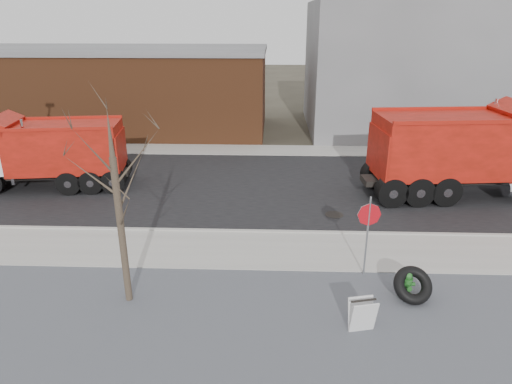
{
  "coord_description": "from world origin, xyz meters",
  "views": [
    {
      "loc": [
        0.59,
        -12.84,
        7.15
      ],
      "look_at": [
        0.04,
        1.94,
        1.4
      ],
      "focal_mm": 32.0,
      "sensor_mm": 36.0,
      "label": 1
    }
  ],
  "objects_px": {
    "dump_truck_red_b": "(44,152)",
    "dump_truck_red_a": "(474,150)",
    "sandwich_board": "(362,315)",
    "fire_hydrant": "(407,285)",
    "stop_sign": "(368,222)",
    "truck_tire": "(413,285)"
  },
  "relations": [
    {
      "from": "dump_truck_red_b",
      "to": "truck_tire",
      "type": "bearing_deg",
      "value": 141.51
    },
    {
      "from": "sandwich_board",
      "to": "dump_truck_red_a",
      "type": "distance_m",
      "value": 11.2
    },
    {
      "from": "stop_sign",
      "to": "dump_truck_red_a",
      "type": "height_order",
      "value": "dump_truck_red_a"
    },
    {
      "from": "fire_hydrant",
      "to": "stop_sign",
      "type": "height_order",
      "value": "stop_sign"
    },
    {
      "from": "sandwich_board",
      "to": "dump_truck_red_b",
      "type": "xyz_separation_m",
      "value": [
        -12.02,
        9.4,
        1.19
      ]
    },
    {
      "from": "dump_truck_red_b",
      "to": "dump_truck_red_a",
      "type": "bearing_deg",
      "value": 171.66
    },
    {
      "from": "truck_tire",
      "to": "dump_truck_red_a",
      "type": "xyz_separation_m",
      "value": [
        4.53,
        7.9,
        1.51
      ]
    },
    {
      "from": "stop_sign",
      "to": "sandwich_board",
      "type": "bearing_deg",
      "value": -85.92
    },
    {
      "from": "fire_hydrant",
      "to": "dump_truck_red_b",
      "type": "distance_m",
      "value": 15.69
    },
    {
      "from": "dump_truck_red_b",
      "to": "stop_sign",
      "type": "bearing_deg",
      "value": 143.59
    },
    {
      "from": "sandwich_board",
      "to": "dump_truck_red_a",
      "type": "relative_size",
      "value": 0.09
    },
    {
      "from": "sandwich_board",
      "to": "dump_truck_red_a",
      "type": "xyz_separation_m",
      "value": [
        6.11,
        9.27,
        1.5
      ]
    },
    {
      "from": "dump_truck_red_a",
      "to": "stop_sign",
      "type": "bearing_deg",
      "value": -135.34
    },
    {
      "from": "sandwich_board",
      "to": "dump_truck_red_b",
      "type": "height_order",
      "value": "dump_truck_red_b"
    },
    {
      "from": "fire_hydrant",
      "to": "stop_sign",
      "type": "distance_m",
      "value": 1.97
    },
    {
      "from": "truck_tire",
      "to": "dump_truck_red_b",
      "type": "distance_m",
      "value": 15.84
    },
    {
      "from": "fire_hydrant",
      "to": "dump_truck_red_a",
      "type": "distance_m",
      "value": 9.19
    },
    {
      "from": "fire_hydrant",
      "to": "dump_truck_red_b",
      "type": "xyz_separation_m",
      "value": [
        -13.5,
        7.89,
        1.3
      ]
    },
    {
      "from": "stop_sign",
      "to": "dump_truck_red_a",
      "type": "distance_m",
      "value": 8.71
    },
    {
      "from": "truck_tire",
      "to": "sandwich_board",
      "type": "distance_m",
      "value": 2.09
    },
    {
      "from": "fire_hydrant",
      "to": "dump_truck_red_b",
      "type": "relative_size",
      "value": 0.1
    },
    {
      "from": "truck_tire",
      "to": "dump_truck_red_a",
      "type": "distance_m",
      "value": 9.23
    }
  ]
}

